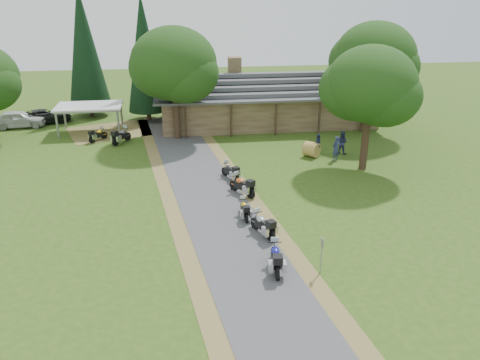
{
  "coord_description": "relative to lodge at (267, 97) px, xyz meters",
  "views": [
    {
      "loc": [
        -2.59,
        -20.28,
        12.15
      ],
      "look_at": [
        0.88,
        5.37,
        1.6
      ],
      "focal_mm": 35.0,
      "sensor_mm": 36.0,
      "label": 1
    }
  ],
  "objects": [
    {
      "name": "motorcycle_row_d",
      "position": [
        -4.8,
        -17.2,
        -1.75
      ],
      "size": [
        1.67,
        2.06,
        1.39
      ],
      "primitive_type": null,
      "rotation": [
        0.0,
        0.0,
        2.16
      ],
      "color": "#C05521",
      "rests_on": "ground"
    },
    {
      "name": "hay_bale",
      "position": [
        1.6,
        -10.63,
        -1.86
      ],
      "size": [
        1.59,
        1.59,
        1.17
      ],
      "primitive_type": "cylinder",
      "rotation": [
        1.57,
        0.0,
        0.79
      ],
      "color": "olive",
      "rests_on": "ground"
    },
    {
      "name": "motorcycle_carport_b",
      "position": [
        -13.48,
        -5.13,
        -1.73
      ],
      "size": [
        1.7,
        2.13,
        1.43
      ],
      "primitive_type": null,
      "rotation": [
        0.0,
        0.0,
        1.01
      ],
      "color": "slate",
      "rests_on": "ground"
    },
    {
      "name": "person_c",
      "position": [
        2.1,
        -10.63,
        -1.38
      ],
      "size": [
        0.69,
        0.75,
        2.15
      ],
      "primitive_type": "imported",
      "rotation": [
        0.0,
        0.0,
        4.16
      ],
      "color": "navy",
      "rests_on": "ground"
    },
    {
      "name": "car_white_sedan",
      "position": [
        -23.59,
        1.26,
        -1.43
      ],
      "size": [
        3.18,
        6.33,
        2.03
      ],
      "primitive_type": "imported",
      "rotation": [
        0.0,
        0.0,
        1.67
      ],
      "color": "silver",
      "rests_on": "ground"
    },
    {
      "name": "motorcycle_row_b",
      "position": [
        -4.44,
        -22.63,
        -1.78
      ],
      "size": [
        1.35,
        2.05,
        1.34
      ],
      "primitive_type": null,
      "rotation": [
        0.0,
        0.0,
        1.97
      ],
      "color": "#A6AAAE",
      "rests_on": "ground"
    },
    {
      "name": "car_dark_suv",
      "position": [
        -21.55,
        2.51,
        -1.42
      ],
      "size": [
        3.97,
        5.83,
        2.06
      ],
      "primitive_type": "imported",
      "rotation": [
        0.0,
        0.0,
        1.92
      ],
      "color": "black",
      "rests_on": "ground"
    },
    {
      "name": "motorcycle_row_c",
      "position": [
        -5.12,
        -20.44,
        -1.88
      ],
      "size": [
        0.61,
        1.69,
        1.14
      ],
      "primitive_type": null,
      "rotation": [
        0.0,
        0.0,
        1.61
      ],
      "color": "#CE9B0C",
      "rests_on": "ground"
    },
    {
      "name": "carport",
      "position": [
        -16.53,
        -1.3,
        -1.2
      ],
      "size": [
        5.84,
        3.95,
        2.51
      ],
      "primitive_type": null,
      "rotation": [
        0.0,
        0.0,
        0.02
      ],
      "color": "silver",
      "rests_on": "ground"
    },
    {
      "name": "person_a",
      "position": [
        3.17,
        -11.71,
        -1.33
      ],
      "size": [
        0.78,
        0.73,
        2.23
      ],
      "primitive_type": "imported",
      "rotation": [
        0.0,
        0.0,
        3.73
      ],
      "color": "navy",
      "rests_on": "ground"
    },
    {
      "name": "oak_lodge_left",
      "position": [
        -8.75,
        -4.4,
        2.77
      ],
      "size": [
        7.2,
        7.2,
        10.44
      ],
      "primitive_type": null,
      "color": "#133610",
      "rests_on": "ground"
    },
    {
      "name": "oak_driveway",
      "position": [
        4.58,
        -13.75,
        2.53
      ],
      "size": [
        6.25,
        6.25,
        9.96
      ],
      "primitive_type": null,
      "color": "#133610",
      "rests_on": "ground"
    },
    {
      "name": "person_b",
      "position": [
        4.16,
        -10.24,
        -1.37
      ],
      "size": [
        0.75,
        0.73,
        2.15
      ],
      "primitive_type": "imported",
      "rotation": [
        0.0,
        0.0,
        2.46
      ],
      "color": "navy",
      "rests_on": "ground"
    },
    {
      "name": "cedar_near",
      "position": [
        -11.5,
        2.33,
        3.54
      ],
      "size": [
        3.83,
        3.83,
        11.97
      ],
      "primitive_type": "cone",
      "color": "black",
      "rests_on": "ground"
    },
    {
      "name": "motorcycle_carport_a",
      "position": [
        -15.56,
        -4.16,
        -1.85
      ],
      "size": [
        1.56,
        1.72,
        1.2
      ],
      "primitive_type": null,
      "rotation": [
        0.0,
        0.0,
        0.88
      ],
      "color": "yellow",
      "rests_on": "ground"
    },
    {
      "name": "sign_post",
      "position": [
        -2.47,
        -26.59,
        -1.52
      ],
      "size": [
        0.33,
        0.06,
        1.86
      ],
      "primitive_type": null,
      "color": "gray",
      "rests_on": "ground"
    },
    {
      "name": "driveway",
      "position": [
        -6.5,
        -20.0,
        -2.45
      ],
      "size": [
        51.95,
        51.95,
        0.0
      ],
      "primitive_type": "plane",
      "rotation": [
        0.0,
        0.0,
        0.14
      ],
      "color": "#3F3F41",
      "rests_on": "ground"
    },
    {
      "name": "motorcycle_row_e",
      "position": [
        -5.24,
        -14.44,
        -1.84
      ],
      "size": [
        1.34,
        1.86,
        1.23
      ],
      "primitive_type": null,
      "rotation": [
        0.0,
        0.0,
        2.05
      ],
      "color": "black",
      "rests_on": "ground"
    },
    {
      "name": "cedar_far",
      "position": [
        -17.45,
        5.01,
        3.94
      ],
      "size": [
        4.15,
        4.15,
        12.77
      ],
      "primitive_type": "cone",
      "color": "black",
      "rests_on": "ground"
    },
    {
      "name": "ground",
      "position": [
        -6.0,
        -24.0,
        -2.45
      ],
      "size": [
        120.0,
        120.0,
        0.0
      ],
      "primitive_type": "plane",
      "color": "#335016",
      "rests_on": "ground"
    },
    {
      "name": "motorcycle_row_a",
      "position": [
        -4.45,
        -25.99,
        -1.76
      ],
      "size": [
        0.87,
        2.09,
        1.39
      ],
      "primitive_type": null,
      "rotation": [
        0.0,
        0.0,
        1.47
      ],
      "color": "#1B1A91",
      "rests_on": "ground"
    },
    {
      "name": "oak_lodge_right",
      "position": [
        8.5,
        -4.83,
        3.04
      ],
      "size": [
        7.03,
        7.03,
        10.97
      ],
      "primitive_type": null,
      "color": "#133610",
      "rests_on": "ground"
    },
    {
      "name": "lodge",
      "position": [
        0.0,
        0.0,
        0.0
      ],
      "size": [
        21.4,
        9.4,
        4.9
      ],
      "primitive_type": null,
      "color": "brown",
      "rests_on": "ground"
    }
  ]
}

